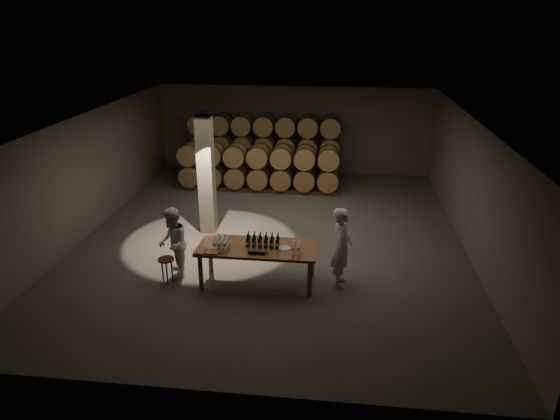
# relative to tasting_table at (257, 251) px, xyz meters

# --- Properties ---
(room) EXTENTS (12.00, 12.00, 12.00)m
(room) POSITION_rel_tasting_table_xyz_m (-1.80, 2.70, 0.80)
(room) COLOR #54524F
(room) RESTS_ON ground
(tasting_table) EXTENTS (2.60, 1.10, 0.90)m
(tasting_table) POSITION_rel_tasting_table_xyz_m (0.00, 0.00, 0.00)
(tasting_table) COLOR brown
(tasting_table) RESTS_ON ground
(barrel_stack_back) EXTENTS (5.48, 0.95, 2.31)m
(barrel_stack_back) POSITION_rel_tasting_table_xyz_m (-0.96, 7.70, 0.40)
(barrel_stack_back) COLOR #54391D
(barrel_stack_back) RESTS_ON ground
(barrel_stack_front) EXTENTS (5.48, 0.95, 1.57)m
(barrel_stack_front) POSITION_rel_tasting_table_xyz_m (-0.96, 6.30, 0.03)
(barrel_stack_front) COLOR #54391D
(barrel_stack_front) RESTS_ON ground
(bottle_cluster) EXTENTS (0.73, 0.23, 0.30)m
(bottle_cluster) POSITION_rel_tasting_table_xyz_m (0.12, 0.05, 0.21)
(bottle_cluster) COLOR black
(bottle_cluster) RESTS_ON tasting_table
(lying_bottles) EXTENTS (0.44, 0.07, 0.07)m
(lying_bottles) POSITION_rel_tasting_table_xyz_m (0.05, -0.36, 0.14)
(lying_bottles) COLOR black
(lying_bottles) RESTS_ON tasting_table
(glass_cluster_left) EXTENTS (0.31, 0.53, 0.19)m
(glass_cluster_left) POSITION_rel_tasting_table_xyz_m (-0.77, -0.05, 0.24)
(glass_cluster_left) COLOR silver
(glass_cluster_left) RESTS_ON tasting_table
(glass_cluster_right) EXTENTS (0.19, 0.41, 0.16)m
(glass_cluster_right) POSITION_rel_tasting_table_xyz_m (0.86, -0.08, 0.22)
(glass_cluster_right) COLOR silver
(glass_cluster_right) RESTS_ON tasting_table
(plate) EXTENTS (0.27, 0.27, 0.02)m
(plate) POSITION_rel_tasting_table_xyz_m (0.60, -0.02, 0.11)
(plate) COLOR silver
(plate) RESTS_ON tasting_table
(notebook_near) EXTENTS (0.28, 0.23, 0.03)m
(notebook_near) POSITION_rel_tasting_table_xyz_m (-0.90, -0.41, 0.12)
(notebook_near) COLOR #935B35
(notebook_near) RESTS_ON tasting_table
(notebook_corner) EXTENTS (0.24, 0.30, 0.03)m
(notebook_corner) POSITION_rel_tasting_table_xyz_m (-1.18, -0.38, 0.12)
(notebook_corner) COLOR #935B35
(notebook_corner) RESTS_ON tasting_table
(pen) EXTENTS (0.14, 0.03, 0.01)m
(pen) POSITION_rel_tasting_table_xyz_m (-0.70, -0.45, 0.11)
(pen) COLOR black
(pen) RESTS_ON tasting_table
(stool) EXTENTS (0.36, 0.36, 0.60)m
(stool) POSITION_rel_tasting_table_xyz_m (-2.01, -0.21, -0.31)
(stool) COLOR #54391D
(stool) RESTS_ON ground
(person_man) EXTENTS (0.48, 0.70, 1.83)m
(person_man) POSITION_rel_tasting_table_xyz_m (1.82, 0.15, 0.12)
(person_man) COLOR silver
(person_man) RESTS_ON ground
(person_woman) EXTENTS (0.83, 0.95, 1.66)m
(person_woman) POSITION_rel_tasting_table_xyz_m (-1.93, 0.09, 0.04)
(person_woman) COLOR white
(person_woman) RESTS_ON ground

